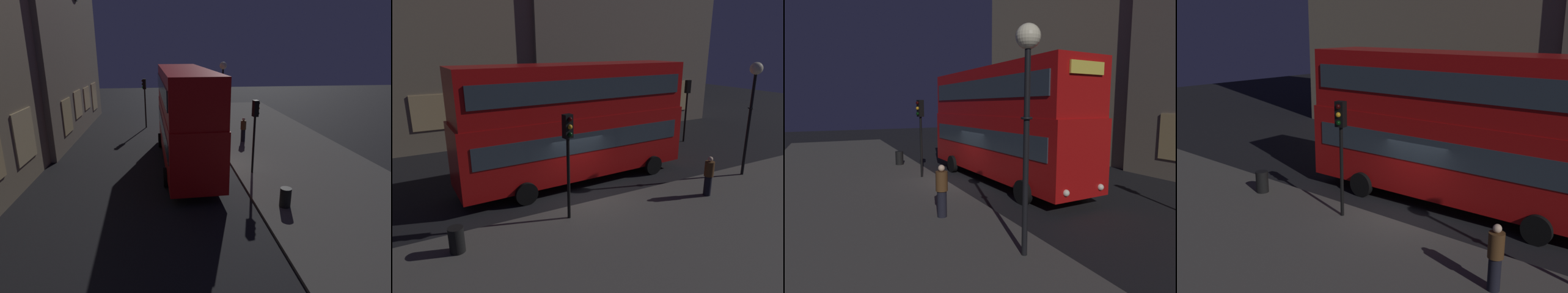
# 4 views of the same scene
# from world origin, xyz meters

# --- Properties ---
(ground_plane) EXTENTS (80.00, 80.00, 0.00)m
(ground_plane) POSITION_xyz_m (0.00, 0.00, 0.00)
(ground_plane) COLOR black
(sidewalk_slab) EXTENTS (44.00, 8.52, 0.12)m
(sidewalk_slab) POSITION_xyz_m (0.00, -4.92, 0.06)
(sidewalk_slab) COLOR #4C4944
(sidewalk_slab) RESTS_ON ground
(building_plain_facade) EXTENTS (15.71, 10.07, 15.75)m
(building_plain_facade) POSITION_xyz_m (9.41, 14.69, 7.88)
(building_plain_facade) COLOR gray
(building_plain_facade) RESTS_ON ground
(double_decker_bus) EXTENTS (11.39, 3.25, 5.60)m
(double_decker_bus) POSITION_xyz_m (0.53, 2.03, 3.11)
(double_decker_bus) COLOR #B20F0F
(double_decker_bus) RESTS_ON ground
(traffic_light_near_kerb) EXTENTS (0.36, 0.38, 3.99)m
(traffic_light_near_kerb) POSITION_xyz_m (-1.51, -1.54, 2.99)
(traffic_light_near_kerb) COLOR black
(traffic_light_near_kerb) RESTS_ON sidewalk_slab
(traffic_light_far_side) EXTENTS (0.34, 0.37, 4.20)m
(traffic_light_far_side) POSITION_xyz_m (10.20, 4.76, 3.01)
(traffic_light_far_side) COLOR black
(traffic_light_far_side) RESTS_ON ground
(street_lamp) EXTENTS (0.58, 0.58, 5.54)m
(street_lamp) POSITION_xyz_m (8.13, -1.59, 4.43)
(street_lamp) COLOR black
(street_lamp) RESTS_ON sidewalk_slab
(pedestrian) EXTENTS (0.40, 0.40, 1.76)m
(pedestrian) POSITION_xyz_m (4.64, -2.53, 1.02)
(pedestrian) COLOR black
(pedestrian) RESTS_ON sidewalk_slab
(litter_bin) EXTENTS (0.48, 0.48, 0.84)m
(litter_bin) POSITION_xyz_m (-5.56, -1.84, 0.54)
(litter_bin) COLOR black
(litter_bin) RESTS_ON sidewalk_slab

